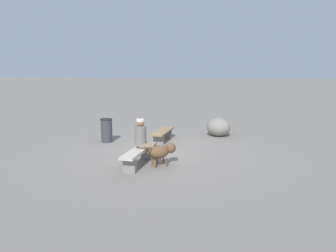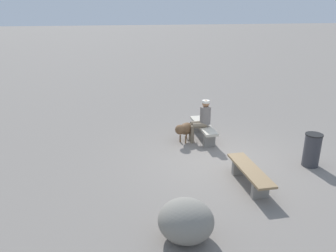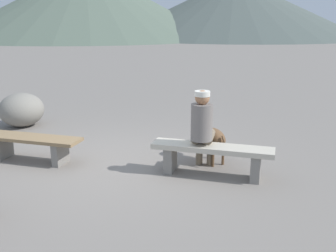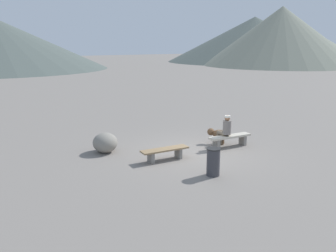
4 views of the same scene
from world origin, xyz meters
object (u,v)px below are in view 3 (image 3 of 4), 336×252
at_px(dog, 209,136).
at_px(seated_person, 203,125).
at_px(boulder, 22,110).
at_px(bench_left, 31,143).
at_px(bench_right, 212,154).

bearing_deg(dog, seated_person, 134.85).
bearing_deg(boulder, bench_left, -56.12).
relative_size(bench_left, dog, 2.36).
distance_m(bench_left, dog, 2.99).
xyz_separation_m(bench_right, boulder, (-4.40, 2.12, 0.03)).
relative_size(bench_left, boulder, 1.81).
bearing_deg(bench_right, dog, 104.10).
bearing_deg(seated_person, bench_left, -177.14).
distance_m(seated_person, boulder, 4.70).
distance_m(bench_left, boulder, 2.45).
bearing_deg(bench_left, boulder, 129.22).
bearing_deg(dog, bench_left, 62.32).
xyz_separation_m(seated_person, boulder, (-4.23, 2.02, -0.39)).
relative_size(bench_right, boulder, 1.88).
distance_m(bench_right, boulder, 4.88).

